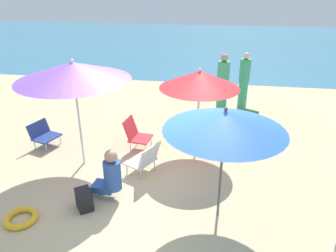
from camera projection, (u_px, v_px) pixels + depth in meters
name	position (u px, v px, depth m)	size (l,w,h in m)	color
ground_plane	(144.00, 184.00, 5.96)	(40.00, 40.00, 0.00)	#CCB789
sea_water	(198.00, 43.00, 18.97)	(40.00, 16.00, 0.01)	teal
umbrella_purple	(73.00, 71.00, 5.85)	(2.09, 2.09, 2.14)	silver
umbrella_blue	(225.00, 121.00, 4.52)	(1.76, 1.76, 1.83)	#4C4C51
umbrella_red	(200.00, 79.00, 6.52)	(1.64, 1.64, 1.83)	silver
beach_chair_a	(43.00, 134.00, 7.22)	(0.64, 0.67, 0.54)	navy
beach_chair_b	(145.00, 158.00, 6.14)	(0.69, 0.72, 0.65)	white
beach_chair_c	(136.00, 133.00, 7.02)	(0.58, 0.54, 0.71)	red
beach_chair_d	(245.00, 122.00, 7.67)	(0.66, 0.68, 0.61)	#33934C
person_a	(222.00, 85.00, 8.67)	(0.32, 0.32, 1.67)	#389970
person_b	(110.00, 175.00, 5.40)	(0.55, 0.31, 0.93)	#2D519E
person_c	(244.00, 81.00, 9.18)	(0.30, 0.30, 1.59)	#389970
swim_ring	(21.00, 218.00, 5.04)	(0.52, 0.52, 0.10)	yellow
beach_bag	(84.00, 200.00, 5.26)	(0.31, 0.23, 0.34)	black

